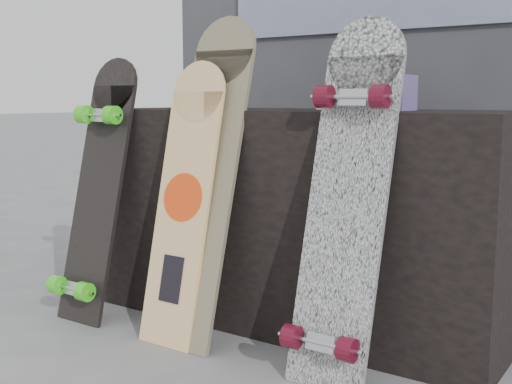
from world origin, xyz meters
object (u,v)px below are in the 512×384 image
Objects in this scene: longboard_celtic at (207,168)px; skateboard_dark at (97,184)px; vendor_table at (298,215)px; longboard_cascadia at (347,193)px; longboard_geisha at (185,193)px.

skateboard_dark is at bearing -173.34° from longboard_celtic.
longboard_cascadia is at bearing -44.28° from vendor_table.
vendor_table is 0.78m from skateboard_dark.
longboard_celtic is at bearing 6.66° from skateboard_dark.
vendor_table is 0.43m from longboard_celtic.
longboard_cascadia is at bearing -2.80° from longboard_celtic.
skateboard_dark reaches higher than vendor_table.
longboard_geisha is at bearing -139.55° from longboard_celtic.
longboard_geisha is 0.43m from skateboard_dark.
longboard_celtic is 0.50m from skateboard_dark.
longboard_geisha is at bearing -177.86° from longboard_cascadia.
longboard_celtic reaches higher than vendor_table.
longboard_celtic reaches higher than skateboard_dark.
longboard_celtic is 1.13× the size of skateboard_dark.
longboard_geisha is 0.97× the size of skateboard_dark.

